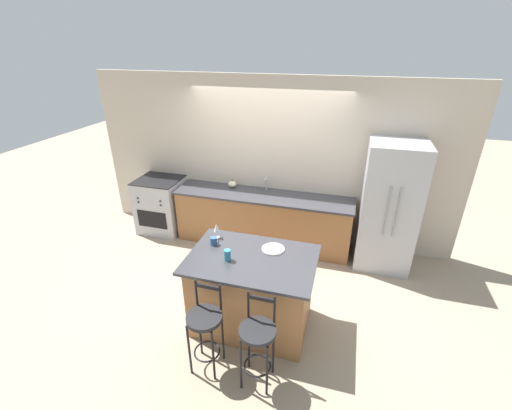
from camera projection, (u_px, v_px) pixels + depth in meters
The scene contains 14 objects.
ground_plane at pixel (257, 253), 5.59m from camera, with size 18.00×18.00×0.00m, color tan.
wall_back at pixel (268, 161), 5.61m from camera, with size 6.00×0.07×2.70m.
back_counter at pixel (263, 219), 5.72m from camera, with size 2.90×0.68×0.90m.
sink_faucet at pixel (266, 182), 5.64m from camera, with size 0.02×0.13×0.22m.
kitchen_island at pixel (252, 291), 4.02m from camera, with size 1.44×0.98×0.95m.
refrigerator at pixel (389, 207), 4.97m from camera, with size 0.78×0.76×1.92m.
oven_range at pixel (162, 205), 6.12m from camera, with size 0.76×0.72×0.97m.
bar_stool_near at pixel (205, 326), 3.43m from camera, with size 0.36×0.36×1.01m.
bar_stool_far at pixel (258, 339), 3.28m from camera, with size 0.36×0.36×1.01m.
dinner_plate at pixel (273, 249), 3.97m from camera, with size 0.27×0.27×0.02m.
wine_glass at pixel (216, 228), 4.15m from camera, with size 0.07×0.07×0.19m.
coffee_mug at pixel (214, 241), 4.05m from camera, with size 0.11×0.08×0.10m.
tumbler_cup at pixel (227, 255), 3.75m from camera, with size 0.07×0.07×0.13m.
pumpkin_decoration at pixel (232, 184), 5.77m from camera, with size 0.14×0.14×0.13m.
Camera 1 is at (1.27, -4.51, 3.16)m, focal length 24.00 mm.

